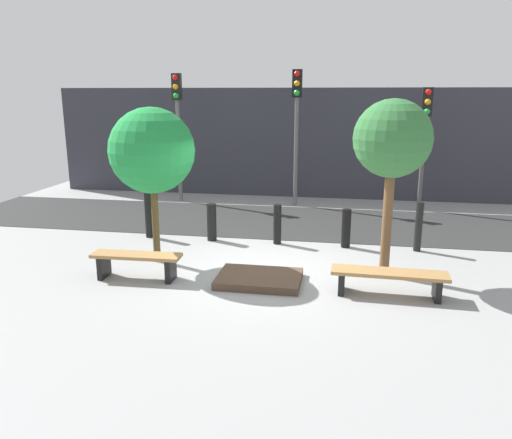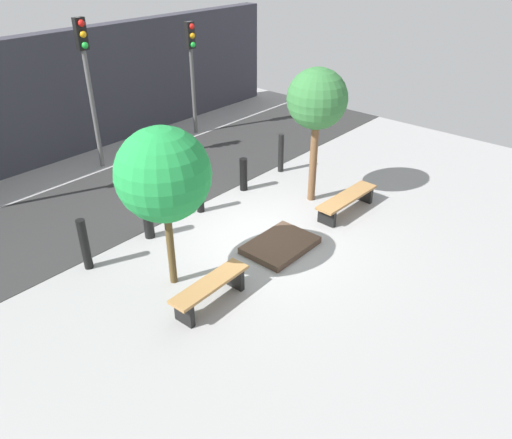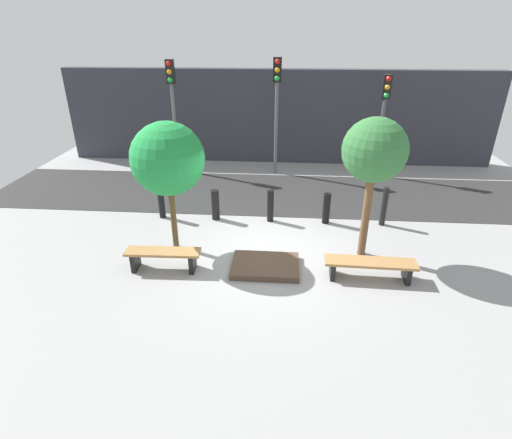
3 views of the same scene
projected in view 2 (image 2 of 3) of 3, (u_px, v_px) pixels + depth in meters
name	position (u px, v px, depth m)	size (l,w,h in m)	color
ground_plane	(259.00, 238.00, 10.81)	(18.00, 18.00, 0.00)	#959595
road_strip	(148.00, 187.00, 12.98)	(18.00, 3.48, 0.01)	#2C2C2C
building_facade	(63.00, 96.00, 14.12)	(16.20, 0.50, 3.46)	#33333D
bench_left	(210.00, 289.00, 8.74)	(1.64, 0.45, 0.48)	black
bench_right	(347.00, 200.00, 11.66)	(1.92, 0.50, 0.43)	black
planter_bed	(280.00, 245.00, 10.44)	(1.49, 1.06, 0.14)	#4F3B2D
tree_behind_left_bench	(163.00, 175.00, 8.37)	(1.65, 1.65, 3.06)	brown
tree_behind_right_bench	(317.00, 100.00, 11.14)	(1.38, 1.38, 3.22)	brown
bollard_far_left	(85.00, 244.00, 9.60)	(0.17, 0.17, 1.08)	black
bollard_left	(148.00, 220.00, 10.65)	(0.22, 0.22, 0.86)	black
bollard_center	(200.00, 194.00, 11.63)	(0.18, 0.18, 0.90)	black
bollard_right	(244.00, 174.00, 12.63)	(0.20, 0.20, 0.86)	black
bollard_far_right	(281.00, 153.00, 13.56)	(0.16, 0.16, 1.07)	black
traffic_light_mid_west	(87.00, 69.00, 12.77)	(0.28, 0.27, 3.95)	#5F5F5F
traffic_light_mid_east	(192.00, 58.00, 15.28)	(0.28, 0.27, 3.45)	#515151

